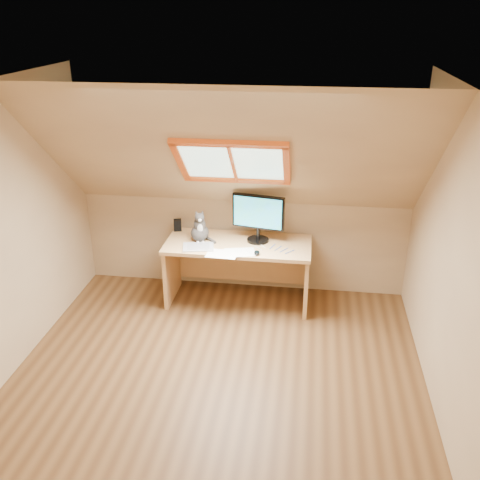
# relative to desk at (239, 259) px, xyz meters

# --- Properties ---
(ground) EXTENTS (3.50, 3.50, 0.00)m
(ground) POSITION_rel_desk_xyz_m (0.00, -1.45, -0.46)
(ground) COLOR brown
(ground) RESTS_ON ground
(room_shell) EXTENTS (3.52, 3.52, 2.41)m
(room_shell) POSITION_rel_desk_xyz_m (0.00, -1.54, 0.97)
(room_shell) COLOR tan
(room_shell) RESTS_ON ground
(desk) EXTENTS (1.49, 0.65, 0.68)m
(desk) POSITION_rel_desk_xyz_m (0.00, 0.00, 0.00)
(desk) COLOR tan
(desk) RESTS_ON ground
(monitor) EXTENTS (0.54, 0.23, 0.50)m
(monitor) POSITION_rel_desk_xyz_m (0.19, 0.01, 0.50)
(monitor) COLOR black
(monitor) RESTS_ON desk
(cat) EXTENTS (0.24, 0.27, 0.34)m
(cat) POSITION_rel_desk_xyz_m (-0.40, -0.05, 0.34)
(cat) COLOR #3F3B38
(cat) RESTS_ON desk
(desk_speaker) EXTENTS (0.10, 0.10, 0.12)m
(desk_speaker) POSITION_rel_desk_xyz_m (-0.69, 0.18, 0.27)
(desk_speaker) COLOR black
(desk_speaker) RESTS_ON desk
(graphics_tablet) EXTENTS (0.34, 0.28, 0.01)m
(graphics_tablet) POSITION_rel_desk_xyz_m (-0.38, -0.23, 0.22)
(graphics_tablet) COLOR #B2B2B7
(graphics_tablet) RESTS_ON desk
(mouse) EXTENTS (0.06, 0.10, 0.03)m
(mouse) POSITION_rel_desk_xyz_m (0.22, -0.31, 0.23)
(mouse) COLOR black
(mouse) RESTS_ON desk
(papers) EXTENTS (0.33, 0.27, 0.00)m
(papers) POSITION_rel_desk_xyz_m (-0.03, -0.33, 0.22)
(papers) COLOR white
(papers) RESTS_ON desk
(cables) EXTENTS (0.51, 0.26, 0.01)m
(cables) POSITION_rel_desk_xyz_m (0.35, -0.18, 0.22)
(cables) COLOR silver
(cables) RESTS_ON desk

